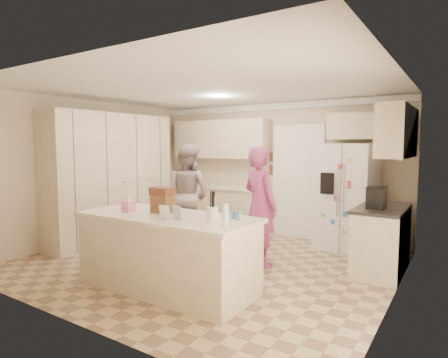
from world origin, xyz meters
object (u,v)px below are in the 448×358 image
Objects in this scene: refrigerator at (346,197)px; dollhouse_body at (163,204)px; utensil_crock at (212,213)px; coffee_maker at (376,198)px; island_base at (167,254)px; tissue_box at (128,206)px; teen_boy at (187,194)px; teen_girl at (260,206)px.

refrigerator is 3.27m from dollhouse_body.
utensil_crock is at bearing -3.58° from dollhouse_body.
refrigerator is 12.00× the size of utensil_crock.
refrigerator is 6.92× the size of dollhouse_body.
coffee_maker reaches higher than island_base.
utensil_crock is at bearing 7.13° from tissue_box.
island_base is 0.79m from tissue_box.
tissue_box is 2.01m from teen_boy.
teen_boy is (-3.18, -0.08, -0.18)m from coffee_maker.
refrigerator reaches higher than tissue_box.
teen_boy is at bearing 135.03° from utensil_crock.
dollhouse_body is 1.52m from teen_girl.
utensil_crock is (-1.40, -1.85, -0.07)m from coffee_maker.
teen_girl is at bearing 70.36° from island_base.
island_base is 2.19m from teen_boy.
island_base is 0.86m from utensil_crock.
dollhouse_body is 0.15× the size of teen_boy.
utensil_crock is 0.80m from dollhouse_body.
island_base is at bearing 118.08° from teen_boy.
tissue_box is 0.45m from dollhouse_body.
teen_boy is (-0.98, 1.72, -0.14)m from dollhouse_body.
tissue_box is 0.08× the size of teen_boy.
coffee_maker is 2.87m from island_base.
refrigerator reaches higher than teen_boy.
teen_boy is (-1.13, 1.82, 0.45)m from island_base.
teen_boy is at bearing -178.63° from coffee_maker.
utensil_crock reaches higher than island_base.
tissue_box is (-1.92, -3.09, 0.10)m from refrigerator.
teen_boy is at bearing -148.97° from refrigerator.
island_base is 1.25× the size of teen_girl.
teen_boy is (-1.78, 1.77, -0.11)m from utensil_crock.
dollhouse_body reaches higher than utensil_crock.
coffee_maker is 2.14× the size of tissue_box.
teen_boy reaches higher than tissue_box.
refrigerator is at bearing 62.28° from dollhouse_body.
coffee_maker is 2.84m from dollhouse_body.
island_base is 8.46× the size of dollhouse_body.
teen_girl is (-1.53, -0.44, -0.19)m from coffee_maker.
tissue_box reaches higher than island_base.
teen_boy reaches higher than island_base.
refrigerator is at bearing 121.95° from coffee_maker.
refrigerator is 3.03m from utensil_crock.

